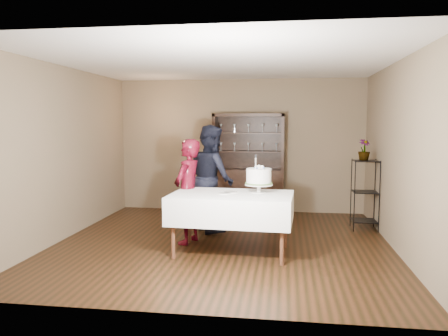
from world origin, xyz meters
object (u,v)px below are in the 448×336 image
(man, at_px, (212,178))
(cake, at_px, (259,178))
(plant_etagere, at_px, (365,192))
(potted_plant, at_px, (364,150))
(cake_table, at_px, (232,208))
(woman, at_px, (188,191))
(china_hutch, at_px, (248,181))

(man, height_order, cake, man)
(plant_etagere, relative_size, man, 0.67)
(plant_etagere, xyz_separation_m, potted_plant, (-0.03, 0.02, 0.72))
(cake_table, distance_m, potted_plant, 2.75)
(plant_etagere, xyz_separation_m, woman, (-2.80, -1.25, 0.14))
(plant_etagere, relative_size, woman, 0.76)
(woman, relative_size, cake, 2.93)
(potted_plant, bearing_deg, woman, -155.38)
(china_hutch, bearing_deg, man, -108.62)
(cake_table, bearing_deg, potted_plant, 39.44)
(china_hutch, xyz_separation_m, cake_table, (-0.00, -2.72, -0.02))
(cake_table, relative_size, cake, 3.19)
(cake_table, bearing_deg, china_hutch, 89.92)
(man, bearing_deg, potted_plant, -109.54)
(plant_etagere, xyz_separation_m, man, (-2.58, -0.42, 0.25))
(plant_etagere, relative_size, cake_table, 0.69)
(potted_plant, bearing_deg, cake, -137.57)
(china_hutch, xyz_separation_m, woman, (-0.72, -2.30, 0.13))
(woman, xyz_separation_m, potted_plant, (2.77, 1.27, 0.57))
(woman, relative_size, man, 0.88)
(man, bearing_deg, plant_etagere, -110.06)
(china_hutch, relative_size, cake_table, 1.16)
(woman, height_order, potted_plant, woman)
(woman, xyz_separation_m, cake, (1.08, -0.27, 0.26))
(china_hutch, height_order, potted_plant, china_hutch)
(woman, bearing_deg, china_hutch, 177.17)
(china_hutch, relative_size, man, 1.11)
(china_hutch, relative_size, woman, 1.26)
(china_hutch, xyz_separation_m, plant_etagere, (2.08, -1.05, -0.01))
(plant_etagere, height_order, cake, cake)
(cake_table, bearing_deg, cake, 21.85)
(cake_table, bearing_deg, plant_etagere, 38.68)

